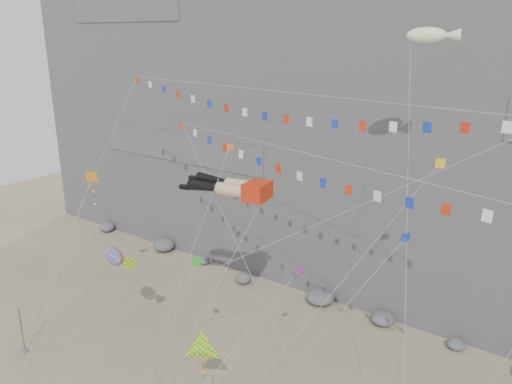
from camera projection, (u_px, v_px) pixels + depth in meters
cliff at (402, 18)px, 49.74m from camera, size 80.00×28.00×50.00m
talus_boulders at (320, 297)px, 45.45m from camera, size 60.00×3.00×1.20m
anchor_pole_left at (22, 330)px, 38.17m from camera, size 0.12×0.12×3.68m
legs_kite at (233, 188)px, 34.13m from camera, size 6.77×15.72×19.80m
flag_banner_upper at (275, 91)px, 31.47m from camera, size 32.18×13.61×28.06m
flag_banner_lower at (312, 155)px, 28.43m from camera, size 27.33×10.99×20.15m
harlequin_kite at (92, 178)px, 38.74m from camera, size 1.86×9.02×15.15m
fish_windsock at (114, 256)px, 35.95m from camera, size 8.06×6.15×11.28m
delta_kite at (201, 350)px, 28.23m from camera, size 2.83×8.40×9.99m
blimp_windsock at (427, 37)px, 29.38m from camera, size 7.08×13.94×27.14m
small_kite_a at (227, 156)px, 33.72m from camera, size 1.44×12.70×20.20m
small_kite_b at (296, 274)px, 29.69m from camera, size 5.09×11.42×15.41m
small_kite_c at (196, 264)px, 29.38m from camera, size 1.16×8.92×13.47m
small_kite_d at (436, 169)px, 28.84m from camera, size 8.87×17.16×24.55m
small_kite_e at (401, 243)px, 25.67m from camera, size 8.23×10.13×18.14m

